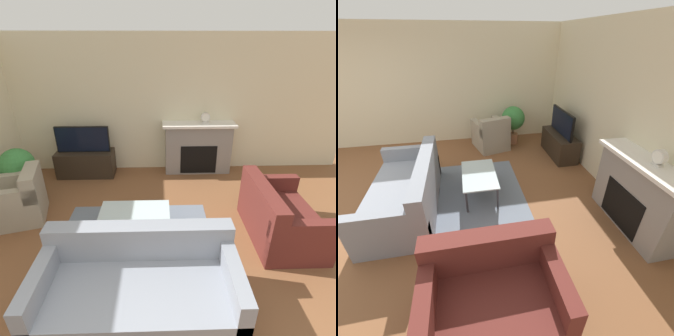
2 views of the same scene
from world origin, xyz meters
The scene contains 12 objects.
wall_back centered at (0.00, 4.61, 1.35)m, with size 8.32×0.06×2.70m.
wall_left centered at (-2.69, 2.29, 1.35)m, with size 0.06×7.58×2.70m.
area_rug centered at (-0.11, 2.19, 0.00)m, with size 2.17×1.76×0.00m.
fireplace centered at (1.04, 4.39, 0.56)m, with size 1.46×0.43×1.06m.
tv_stand centered at (-1.28, 4.27, 0.26)m, with size 1.14×0.47×0.52m.
tv centered at (-1.28, 4.26, 0.79)m, with size 1.05×0.06×0.53m.
couch_sectional centered at (0.03, 1.18, 0.29)m, with size 1.97×0.96×0.82m.
couch_loveseat centered at (1.91, 2.27, 0.29)m, with size 0.86×1.28×0.82m.
armchair_by_window centered at (-1.97, 2.78, 0.30)m, with size 1.00×0.90×0.82m.
coffee_table centered at (-0.11, 2.32, 0.37)m, with size 0.97×0.56×0.41m.
potted_plant centered at (-2.15, 3.37, 0.62)m, with size 0.57×0.57×0.94m.
mantel_clock centered at (1.16, 4.39, 1.17)m, with size 0.18×0.07×0.21m.
Camera 2 is at (3.11, 2.16, 2.41)m, focal length 24.00 mm.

